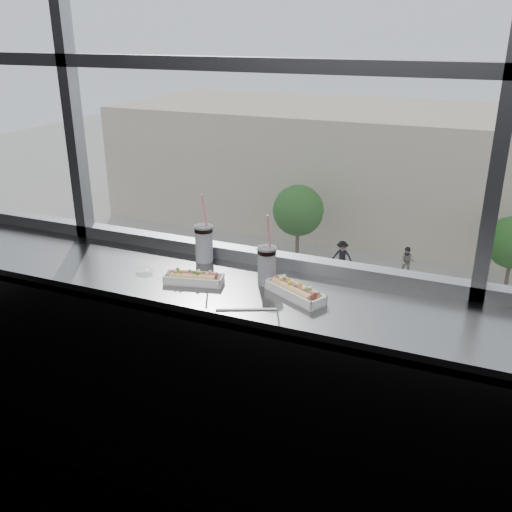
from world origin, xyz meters
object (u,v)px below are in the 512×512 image
at_px(loose_straw, 246,309).
at_px(car_near_c, 425,387).
at_px(car_near_b, 287,357).
at_px(pedestrian_b, 407,259).
at_px(car_near_a, 132,322).
at_px(soda_cup_left, 204,242).
at_px(hotdog_tray_right, 295,291).
at_px(pedestrian_a, 342,253).
at_px(wrapper, 144,271).
at_px(soda_cup_right, 267,264).
at_px(hotdog_tray_left, 194,278).
at_px(tree_left, 298,211).
at_px(car_far_a, 279,267).

relative_size(loose_straw, car_near_c, 0.04).
relative_size(car_near_b, pedestrian_b, 2.95).
height_order(car_near_a, car_near_c, car_near_c).
bearing_deg(soda_cup_left, hotdog_tray_right, -21.00).
bearing_deg(car_near_b, soda_cup_left, -168.36).
bearing_deg(car_near_b, pedestrian_a, -2.33).
height_order(hotdog_tray_right, pedestrian_a, hotdog_tray_right).
relative_size(pedestrian_b, pedestrian_a, 0.91).
height_order(soda_cup_left, pedestrian_a, soda_cup_left).
bearing_deg(hotdog_tray_right, car_near_c, 119.17).
distance_m(wrapper, car_near_a, 23.24).
bearing_deg(soda_cup_right, hotdog_tray_left, -157.45).
bearing_deg(car_near_a, soda_cup_right, -139.75).
xyz_separation_m(car_near_c, pedestrian_a, (-6.15, 11.45, 0.06)).
height_order(soda_cup_right, pedestrian_b, soda_cup_right).
height_order(car_near_c, pedestrian_b, car_near_c).
xyz_separation_m(soda_cup_left, car_near_c, (0.10, 16.08, -11.10)).
xyz_separation_m(pedestrian_a, tree_left, (-2.91, 0.55, 2.04)).
xyz_separation_m(loose_straw, car_far_a, (-8.99, 24.48, -10.90)).
relative_size(hotdog_tray_right, soda_cup_left, 0.87).
bearing_deg(pedestrian_a, hotdog_tray_left, -77.55).
bearing_deg(pedestrian_b, car_near_c, -78.04).
distance_m(car_far_a, pedestrian_b, 7.48).
bearing_deg(tree_left, soda_cup_right, -71.69).
bearing_deg(car_far_a, loose_straw, -159.68).
relative_size(hotdog_tray_left, pedestrian_a, 0.12).
bearing_deg(soda_cup_left, car_near_a, 127.84).
bearing_deg(car_far_a, hotdog_tray_right, -159.25).
xyz_separation_m(soda_cup_left, pedestrian_a, (-6.06, 27.54, -11.05)).
xyz_separation_m(loose_straw, pedestrian_a, (-6.45, 27.93, -10.95)).
distance_m(soda_cup_right, car_far_a, 28.06).
xyz_separation_m(soda_cup_right, pedestrian_b, (-2.89, 28.56, -11.14)).
distance_m(hotdog_tray_left, pedestrian_a, 30.49).
distance_m(hotdog_tray_left, soda_cup_right, 0.33).
bearing_deg(loose_straw, car_near_a, 103.35).
bearing_deg(tree_left, wrapper, -72.78).
distance_m(soda_cup_left, pedestrian_a, 30.28).
height_order(hotdog_tray_left, pedestrian_a, hotdog_tray_left).
bearing_deg(car_near_b, car_far_a, 16.38).
relative_size(car_near_b, car_far_a, 0.87).
height_order(soda_cup_right, wrapper, soda_cup_right).
height_order(car_near_b, tree_left, tree_left).
xyz_separation_m(wrapper, pedestrian_b, (-2.33, 28.68, -11.06)).
height_order(wrapper, car_far_a, wrapper).
distance_m(wrapper, car_near_b, 20.35).
relative_size(hotdog_tray_left, pedestrian_b, 0.13).
bearing_deg(pedestrian_a, hotdog_tray_right, -76.64).
height_order(loose_straw, car_near_b, loose_straw).
xyz_separation_m(hotdog_tray_left, car_near_b, (-5.32, 16.33, -11.07)).
height_order(hotdog_tray_right, tree_left, hotdog_tray_right).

